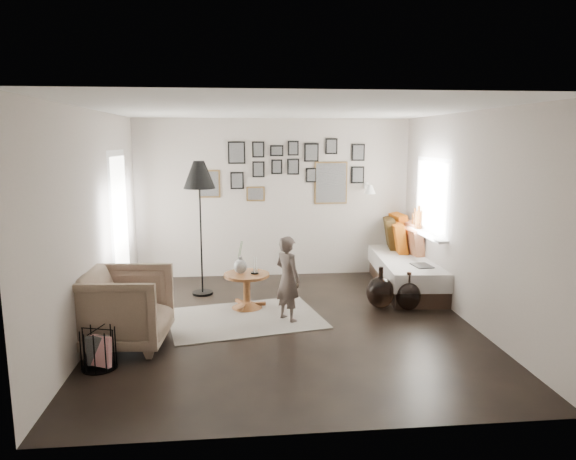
{
  "coord_description": "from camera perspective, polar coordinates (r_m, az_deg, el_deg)",
  "views": [
    {
      "loc": [
        -0.59,
        -6.02,
        2.25
      ],
      "look_at": [
        0.05,
        0.5,
        1.1
      ],
      "focal_mm": 32.0,
      "sensor_mm": 36.0,
      "label": 1
    }
  ],
  "objects": [
    {
      "name": "wall_right",
      "position": [
        6.73,
        19.44,
        1.26
      ],
      "size": [
        0.0,
        4.8,
        4.8
      ],
      "primitive_type": "plane",
      "rotation": [
        1.57,
        0.0,
        -1.57
      ],
      "color": "#AA9F95",
      "rests_on": "ground"
    },
    {
      "name": "rug",
      "position": [
        6.67,
        -4.77,
        -9.74
      ],
      "size": [
        2.12,
        1.68,
        0.01
      ],
      "primitive_type": "cube",
      "rotation": [
        0.0,
        0.0,
        0.21
      ],
      "color": "beige",
      "rests_on": "ground"
    },
    {
      "name": "magazine_on_daybed",
      "position": [
        7.55,
        14.67,
        -3.85
      ],
      "size": [
        0.27,
        0.34,
        0.02
      ],
      "primitive_type": "cube",
      "rotation": [
        0.0,
        0.0,
        0.1
      ],
      "color": "black",
      "rests_on": "daybed"
    },
    {
      "name": "demijohn_large",
      "position": [
        7.11,
        10.22,
        -6.81
      ],
      "size": [
        0.38,
        0.38,
        0.57
      ],
      "color": "black",
      "rests_on": "ground"
    },
    {
      "name": "armchair",
      "position": [
        5.98,
        -17.7,
        -8.27
      ],
      "size": [
        1.01,
        0.99,
        0.86
      ],
      "primitive_type": "imported",
      "rotation": [
        0.0,
        0.0,
        1.5
      ],
      "color": "#74604E",
      "rests_on": "ground"
    },
    {
      "name": "ceiling",
      "position": [
        6.06,
        -0.01,
        13.26
      ],
      "size": [
        4.8,
        4.8,
        0.0
      ],
      "primitive_type": "plane",
      "rotation": [
        3.14,
        0.0,
        0.0
      ],
      "color": "white",
      "rests_on": "wall_back"
    },
    {
      "name": "child",
      "position": [
        6.43,
        -0.02,
        -5.43
      ],
      "size": [
        0.44,
        0.47,
        1.09
      ],
      "primitive_type": "imported",
      "rotation": [
        0.0,
        0.0,
        2.21
      ],
      "color": "#544742",
      "rests_on": "ground"
    },
    {
      "name": "armchair_cushion",
      "position": [
        6.0,
        -17.34,
        -7.67
      ],
      "size": [
        0.43,
        0.44,
        0.18
      ],
      "primitive_type": "cube",
      "rotation": [
        -0.21,
        0.0,
        -0.11
      ],
      "color": "white",
      "rests_on": "armchair"
    },
    {
      "name": "pedestal_table",
      "position": [
        7.0,
        -4.6,
        -6.92
      ],
      "size": [
        0.62,
        0.62,
        0.48
      ],
      "rotation": [
        0.0,
        0.0,
        -0.18
      ],
      "color": "brown",
      "rests_on": "ground"
    },
    {
      "name": "demijohn_small",
      "position": [
        7.11,
        13.21,
        -7.13
      ],
      "size": [
        0.33,
        0.33,
        0.52
      ],
      "color": "black",
      "rests_on": "ground"
    },
    {
      "name": "wall_sconce",
      "position": [
        8.47,
        9.09,
        4.5
      ],
      "size": [
        0.18,
        0.36,
        0.16
      ],
      "color": "white",
      "rests_on": "wall_back"
    },
    {
      "name": "gallery_wall",
      "position": [
        8.47,
        0.36,
        6.52
      ],
      "size": [
        2.74,
        0.03,
        1.08
      ],
      "color": "brown",
      "rests_on": "wall_back"
    },
    {
      "name": "vase",
      "position": [
        6.91,
        -5.31,
        -3.74
      ],
      "size": [
        0.18,
        0.18,
        0.44
      ],
      "color": "black",
      "rests_on": "pedestal_table"
    },
    {
      "name": "door_left",
      "position": [
        7.5,
        -18.19,
        0.25
      ],
      "size": [
        0.0,
        2.14,
        2.14
      ],
      "color": "white",
      "rests_on": "wall_left"
    },
    {
      "name": "ground",
      "position": [
        6.46,
        -0.01,
        -10.44
      ],
      "size": [
        4.8,
        4.8,
        0.0
      ],
      "primitive_type": "plane",
      "color": "black",
      "rests_on": "ground"
    },
    {
      "name": "wall_back",
      "position": [
        8.5,
        -1.59,
        3.53
      ],
      "size": [
        4.5,
        0.0,
        4.5
      ],
      "primitive_type": "plane",
      "rotation": [
        1.57,
        0.0,
        0.0
      ],
      "color": "#AA9F95",
      "rests_on": "ground"
    },
    {
      "name": "wall_left",
      "position": [
        6.32,
        -20.76,
        0.65
      ],
      "size": [
        0.0,
        4.8,
        4.8
      ],
      "primitive_type": "plane",
      "rotation": [
        1.57,
        0.0,
        1.57
      ],
      "color": "#AA9F95",
      "rests_on": "ground"
    },
    {
      "name": "wall_front",
      "position": [
        3.79,
        3.54,
        -4.6
      ],
      "size": [
        4.5,
        0.0,
        4.5
      ],
      "primitive_type": "plane",
      "rotation": [
        -1.57,
        0.0,
        0.0
      ],
      "color": "#AA9F95",
      "rests_on": "ground"
    },
    {
      "name": "daybed",
      "position": [
        8.19,
        13.06,
        -3.87
      ],
      "size": [
        1.08,
        2.23,
        1.05
      ],
      "rotation": [
        0.0,
        0.0,
        -0.08
      ],
      "color": "black",
      "rests_on": "ground"
    },
    {
      "name": "window_right",
      "position": [
        7.98,
        14.77,
        0.11
      ],
      "size": [
        0.15,
        1.32,
        1.3
      ],
      "color": "white",
      "rests_on": "wall_right"
    },
    {
      "name": "candles",
      "position": [
        6.9,
        -3.73,
        -3.94
      ],
      "size": [
        0.11,
        0.11,
        0.23
      ],
      "color": "black",
      "rests_on": "pedestal_table"
    },
    {
      "name": "floor_lamp",
      "position": [
        7.46,
        -9.83,
        5.51
      ],
      "size": [
        0.46,
        0.46,
        1.96
      ],
      "rotation": [
        0.0,
        0.0,
        -0.23
      ],
      "color": "black",
      "rests_on": "ground"
    },
    {
      "name": "magazine_basket",
      "position": [
        5.57,
        -20.3,
        -12.28
      ],
      "size": [
        0.41,
        0.41,
        0.41
      ],
      "rotation": [
        0.0,
        0.0,
        -0.29
      ],
      "color": "black",
      "rests_on": "ground"
    }
  ]
}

